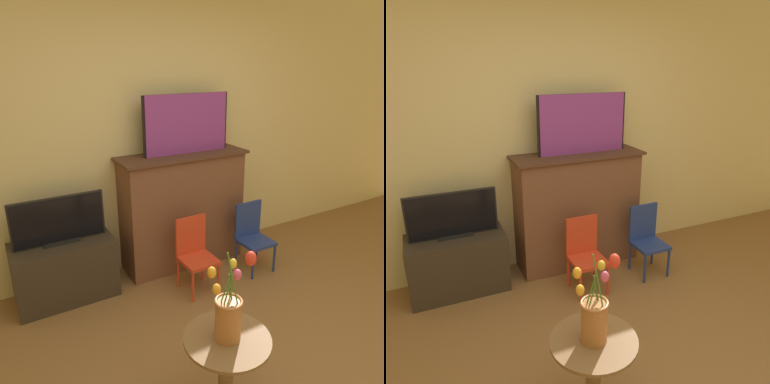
% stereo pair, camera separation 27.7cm
% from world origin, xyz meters
% --- Properties ---
extents(wall_back, '(8.00, 0.06, 2.70)m').
position_xyz_m(wall_back, '(0.00, 2.13, 1.35)').
color(wall_back, beige).
rests_on(wall_back, ground).
extents(fireplace_mantel, '(1.26, 0.42, 1.14)m').
position_xyz_m(fireplace_mantel, '(0.29, 1.91, 0.58)').
color(fireplace_mantel, brown).
rests_on(fireplace_mantel, ground).
extents(painting, '(0.88, 0.03, 0.55)m').
position_xyz_m(painting, '(0.35, 1.91, 1.41)').
color(painting, black).
rests_on(painting, fireplace_mantel).
extents(tv_stand, '(0.83, 0.43, 0.53)m').
position_xyz_m(tv_stand, '(-0.89, 1.87, 0.26)').
color(tv_stand, '#382D23').
rests_on(tv_stand, ground).
extents(tv_monitor, '(0.75, 0.12, 0.40)m').
position_xyz_m(tv_monitor, '(-0.89, 1.87, 0.72)').
color(tv_monitor, black).
rests_on(tv_monitor, tv_stand).
extents(chair_red, '(0.30, 0.30, 0.67)m').
position_xyz_m(chair_red, '(0.16, 1.44, 0.37)').
color(chair_red, red).
rests_on(chair_red, ground).
extents(chair_blue, '(0.30, 0.30, 0.67)m').
position_xyz_m(chair_blue, '(0.82, 1.46, 0.37)').
color(chair_blue, navy).
rests_on(chair_blue, ground).
extents(side_table, '(0.48, 0.48, 0.56)m').
position_xyz_m(side_table, '(-0.37, 0.21, 0.36)').
color(side_table, brown).
rests_on(side_table, ground).
extents(vase_tulips, '(0.21, 0.20, 0.54)m').
position_xyz_m(vase_tulips, '(-0.36, 0.21, 0.72)').
color(vase_tulips, '#AD6B38').
rests_on(vase_tulips, side_table).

